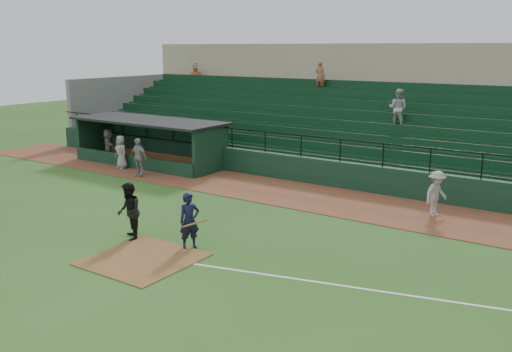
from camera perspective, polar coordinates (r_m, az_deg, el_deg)
The scene contains 12 objects.
ground at distance 17.65m, azimuth -9.25°, elevation -7.50°, with size 90.00×90.00×0.00m, color #2B551B.
warning_track at distance 23.78m, azimuth 4.07°, elevation -1.89°, with size 40.00×4.00×0.03m, color brown.
home_plate_dirt at distance 16.98m, azimuth -11.58°, elevation -8.38°, with size 3.00×3.00×0.03m, color brown.
foul_line at distance 14.88m, azimuth 17.92°, elevation -12.00°, with size 18.00×0.09×0.01m, color white.
stadium_structure at distance 30.83m, azimuth 12.12°, elevation 5.65°, with size 38.00×13.08×6.40m.
dugout at distance 30.57m, azimuth -10.39°, elevation 3.82°, with size 8.90×3.20×2.42m.
batter_at_plate at distance 17.36m, azimuth -6.88°, elevation -4.63°, with size 1.14×0.78×1.80m.
umpire at distance 18.50m, azimuth -12.98°, elevation -3.58°, with size 0.93×0.72×1.91m, color black.
runner at distance 21.50m, azimuth 18.09°, elevation -1.74°, with size 1.11×0.64×1.72m, color #A5A19B.
dugout_player_a at distance 27.41m, azimuth -12.04°, elevation 1.90°, with size 1.09×0.46×1.87m, color #A09A95.
dugout_player_b at distance 29.38m, azimuth -13.75°, elevation 2.42°, with size 0.84×0.55×1.73m, color gray.
dugout_player_c at distance 31.93m, azimuth -14.96°, elevation 3.18°, with size 1.60×0.51×1.72m, color gray.
Camera 1 is at (11.49, -11.89, 6.17)m, focal length 38.79 mm.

